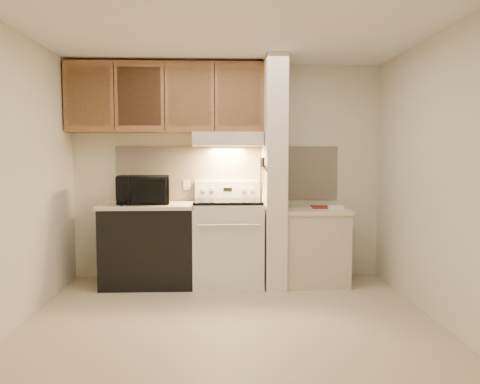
{
  "coord_description": "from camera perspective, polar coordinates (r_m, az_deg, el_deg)",
  "views": [
    {
      "loc": [
        -0.07,
        -4.02,
        1.45
      ],
      "look_at": [
        0.12,
        0.75,
        1.07
      ],
      "focal_mm": 35.0,
      "sensor_mm": 36.0,
      "label": 1
    }
  ],
  "objects": [
    {
      "name": "oven_window",
      "position": [
        4.95,
        -1.41,
        -6.51
      ],
      "size": [
        0.5,
        0.01,
        0.3
      ],
      "primitive_type": "cube",
      "color": "black",
      "rests_on": "range_body"
    },
    {
      "name": "cab_gap_a",
      "position": [
        5.35,
        -15.11,
        11.22
      ],
      "size": [
        0.01,
        0.01,
        0.73
      ],
      "primitive_type": "cube",
      "color": "black",
      "rests_on": "upper_cabinets"
    },
    {
      "name": "dishwasher_front",
      "position": [
        5.34,
        -11.0,
        -6.48
      ],
      "size": [
        1.0,
        0.63,
        0.87
      ],
      "primitive_type": "cube",
      "color": "black",
      "rests_on": "floor"
    },
    {
      "name": "range_knob_left_inner",
      "position": [
        5.43,
        -3.41,
        0.32
      ],
      "size": [
        0.05,
        0.02,
        0.05
      ],
      "primitive_type": "cylinder",
      "rotation": [
        1.57,
        0.0,
        0.0
      ],
      "color": "silver",
      "rests_on": "range_backguard"
    },
    {
      "name": "knife_handle_d",
      "position": [
        5.22,
        2.65,
        3.67
      ],
      "size": [
        0.02,
        0.02,
        0.1
      ],
      "primitive_type": "cylinder",
      "color": "black",
      "rests_on": "knife_strip"
    },
    {
      "name": "knife_handle_a",
      "position": [
        4.97,
        2.9,
        3.63
      ],
      "size": [
        0.02,
        0.02,
        0.1
      ],
      "primitive_type": "cylinder",
      "color": "black",
      "rests_on": "knife_strip"
    },
    {
      "name": "range_display",
      "position": [
        5.43,
        -1.51,
        0.33
      ],
      "size": [
        0.1,
        0.01,
        0.04
      ],
      "primitive_type": "cube",
      "color": "black",
      "rests_on": "range_backguard"
    },
    {
      "name": "backsplash",
      "position": [
        5.51,
        -1.53,
        2.31
      ],
      "size": [
        2.6,
        0.02,
        0.63
      ],
      "primitive_type": "cube",
      "color": "beige",
      "rests_on": "wall_back"
    },
    {
      "name": "knife_blade_a",
      "position": [
        5.0,
        2.87,
        1.91
      ],
      "size": [
        0.01,
        0.03,
        0.16
      ],
      "primitive_type": "cube",
      "color": "silver",
      "rests_on": "knife_strip"
    },
    {
      "name": "cooktop",
      "position": [
        5.2,
        -1.47,
        -1.13
      ],
      "size": [
        0.74,
        0.64,
        0.03
      ],
      "primitive_type": "cube",
      "color": "black",
      "rests_on": "range_body"
    },
    {
      "name": "wall_left",
      "position": [
        4.38,
        -25.53,
        1.5
      ],
      "size": [
        0.02,
        3.0,
        2.5
      ],
      "primitive_type": "cube",
      "color": "beige",
      "rests_on": "floor"
    },
    {
      "name": "pillar_trim",
      "position": [
        5.19,
        2.88,
        2.89
      ],
      "size": [
        0.01,
        0.7,
        0.04
      ],
      "primitive_type": "cube",
      "color": "brown",
      "rests_on": "partition_pillar"
    },
    {
      "name": "partition_pillar",
      "position": [
        5.2,
        4.15,
        2.34
      ],
      "size": [
        0.22,
        0.7,
        2.5
      ],
      "primitive_type": "cube",
      "color": "silver",
      "rests_on": "floor"
    },
    {
      "name": "right_cab_base",
      "position": [
        5.37,
        9.01,
        -6.72
      ],
      "size": [
        0.7,
        0.6,
        0.81
      ],
      "primitive_type": "cube",
      "color": "beige",
      "rests_on": "floor"
    },
    {
      "name": "knife_blade_d",
      "position": [
        5.24,
        2.64,
        2.03
      ],
      "size": [
        0.01,
        0.04,
        0.16
      ],
      "primitive_type": "cube",
      "color": "silver",
      "rests_on": "knife_strip"
    },
    {
      "name": "knife_handle_e",
      "position": [
        5.3,
        2.58,
        3.68
      ],
      "size": [
        0.02,
        0.02,
        0.1
      ],
      "primitive_type": "cylinder",
      "color": "black",
      "rests_on": "knife_strip"
    },
    {
      "name": "teal_jar",
      "position": [
        5.21,
        -11.1,
        -0.91
      ],
      "size": [
        0.1,
        0.1,
        0.1
      ],
      "primitive_type": "cylinder",
      "rotation": [
        0.0,
        0.0,
        0.13
      ],
      "color": "#1C5E5E",
      "rests_on": "left_countertop"
    },
    {
      "name": "cab_door_d",
      "position": [
        5.23,
        -0.07,
        11.53
      ],
      "size": [
        0.46,
        0.01,
        0.63
      ],
      "primitive_type": "cube",
      "color": "brown",
      "rests_on": "upper_cabinets"
    },
    {
      "name": "oven_handle",
      "position": [
        4.87,
        -1.41,
        -4.06
      ],
      "size": [
        0.65,
        0.02,
        0.02
      ],
      "primitive_type": "cylinder",
      "rotation": [
        0.0,
        1.57,
        0.0
      ],
      "color": "silver",
      "rests_on": "range_body"
    },
    {
      "name": "outlet",
      "position": [
        5.52,
        -6.51,
        0.89
      ],
      "size": [
        0.08,
        0.01,
        0.12
      ],
      "primitive_type": "cube",
      "color": "beige",
      "rests_on": "backsplash"
    },
    {
      "name": "hood_lip",
      "position": [
        5.09,
        -1.47,
        6.02
      ],
      "size": [
        0.78,
        0.04,
        0.06
      ],
      "primitive_type": "cube",
      "color": "beige",
      "rests_on": "range_hood"
    },
    {
      "name": "range_hood",
      "position": [
        5.3,
        -1.51,
        6.44
      ],
      "size": [
        0.78,
        0.44,
        0.15
      ],
      "primitive_type": "cube",
      "color": "beige",
      "rests_on": "upper_cabinets"
    },
    {
      "name": "wall_back",
      "position": [
        5.52,
        -1.53,
        2.47
      ],
      "size": [
        3.6,
        2.5,
        0.02
      ],
      "primitive_type": "cube",
      "rotation": [
        1.57,
        0.0,
        0.0
      ],
      "color": "beige",
      "rests_on": "floor"
    },
    {
      "name": "range_knob_right_inner",
      "position": [
        5.43,
        0.39,
        0.33
      ],
      "size": [
        0.05,
        0.02,
        0.05
      ],
      "primitive_type": "cylinder",
      "rotation": [
        1.57,
        0.0,
        0.0
      ],
      "color": "silver",
      "rests_on": "range_backguard"
    },
    {
      "name": "cab_door_c",
      "position": [
        5.23,
        -6.17,
        11.5
      ],
      "size": [
        0.46,
        0.01,
        0.63
      ],
      "primitive_type": "cube",
      "color": "brown",
      "rests_on": "upper_cabinets"
    },
    {
      "name": "range_knob_right_outer",
      "position": [
        5.44,
        1.44,
        0.33
      ],
      "size": [
        0.05,
        0.02,
        0.05
      ],
      "primitive_type": "cylinder",
      "rotation": [
        1.57,
        0.0,
        0.0
      ],
      "color": "silver",
      "rests_on": "range_backguard"
    },
    {
      "name": "knife_blade_b",
      "position": [
        5.05,
        2.81,
        1.83
      ],
      "size": [
        0.01,
        0.04,
        0.18
      ],
      "primitive_type": "cube",
      "color": "silver",
      "rests_on": "knife_strip"
    },
    {
      "name": "knife_handle_b",
      "position": [
        5.05,
        2.82,
        3.64
      ],
      "size": [
        0.02,
        0.02,
        0.1
      ],
      "primitive_type": "cylinder",
      "color": "black",
      "rests_on": "knife_strip"
    },
    {
      "name": "oven_mitt",
      "position": [
        5.36,
        2.54,
        1.68
      ],
      "size": [
        0.03,
        0.1,
        0.25
      ],
      "primitive_type": "cube",
      "color": "slate",
      "rests_on": "partition_pillar"
    },
    {
      "name": "range_knob_left_outer",
      "position": [
        5.43,
        -4.46,
        0.31
      ],
      "size": [
        0.05,
        0.02,
        0.05
      ],
      "primitive_type": "cylinder",
      "rotation": [
        1.57,
        0.0,
        0.0
      ],
      "color": "silver",
      "rests_on": "range_backguard"
    },
    {
      "name": "knife_strip",
      "position": [
        5.14,
        2.86,
        3.1
      ],
      "size": [
        0.02,
        0.42,
        0.04
      ],
      "primitive_type": "cube",
      "color": "black",
      "rests_on": "partition_pillar"
    },
    {
      "name": "spoon_rest",
      "position": [
        5.25,
        -13.04,
        -1.38
      ],
      "size": [
        0.24,
        0.16,
        0.02
      ],
      "primitive_type": "cube",
      "rotation": [
        0.0,
        0.0,
        -0.42
      ],
      "color": "black",
      "rests_on": "left_countertop"
    },
    {
      "name": "cab_door_a",
      "position": [
        5.42,
        -17.98,
        11.07
      ],
      "size": [
        0.46,
        0.01,
        0.63
      ],
      "primitive_type": "cube",
      "color": "brown",
      "rests_on": "upper_cabinets"
    },
    {
      "name": "upper_cabinets",
      "position": [
        5.42,
        -8.99,
        11.23
      ],
      "size": [
        2.18,
        0.33,
        0.77
      ],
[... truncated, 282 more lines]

